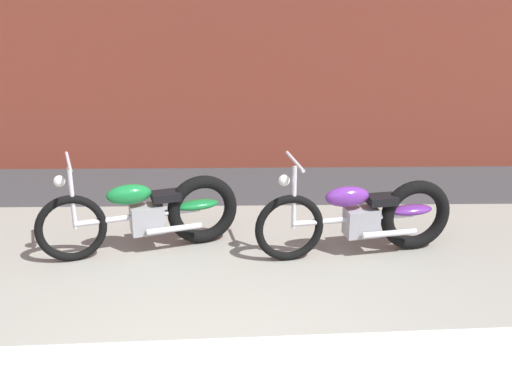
# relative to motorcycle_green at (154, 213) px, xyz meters

# --- Properties ---
(sidewalk_slab) EXTENTS (36.00, 3.50, 0.01)m
(sidewalk_slab) POSITION_rel_motorcycle_green_xyz_m (0.65, -0.58, -0.40)
(sidewalk_slab) COLOR gray
(sidewalk_slab) RESTS_ON ground
(motorcycle_green) EXTENTS (1.94, 0.84, 1.03)m
(motorcycle_green) POSITION_rel_motorcycle_green_xyz_m (0.00, 0.00, 0.00)
(motorcycle_green) COLOR black
(motorcycle_green) RESTS_ON ground
(motorcycle_purple) EXTENTS (1.99, 0.65, 1.03)m
(motorcycle_purple) POSITION_rel_motorcycle_green_xyz_m (2.12, -0.13, 0.00)
(motorcycle_purple) COLOR black
(motorcycle_purple) RESTS_ON ground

